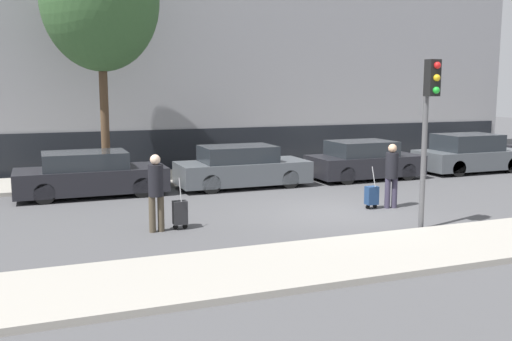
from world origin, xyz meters
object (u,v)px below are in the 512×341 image
(parked_car_2, at_px, (364,161))
(parked_car_3, at_px, (469,154))
(parked_car_1, at_px, (241,168))
(trolley_left, at_px, (180,213))
(parked_car_0, at_px, (90,175))
(trolley_right, at_px, (372,195))
(pedestrian_right, at_px, (392,172))
(traffic_light, at_px, (429,110))
(pedestrian_left, at_px, (156,188))

(parked_car_2, bearing_deg, parked_car_3, 0.01)
(parked_car_1, bearing_deg, trolley_left, -124.06)
(parked_car_0, bearing_deg, trolley_right, -34.03)
(parked_car_3, bearing_deg, pedestrian_right, -145.73)
(traffic_light, bearing_deg, pedestrian_right, 73.18)
(pedestrian_left, bearing_deg, parked_car_3, -164.01)
(pedestrian_right, bearing_deg, trolley_right, -179.94)
(pedestrian_left, xyz_separation_m, trolley_right, (5.89, 0.36, -0.64))
(parked_car_2, bearing_deg, parked_car_0, 178.70)
(parked_car_2, distance_m, parked_car_3, 4.69)
(parked_car_1, xyz_separation_m, traffic_light, (1.95, -6.89, 2.10))
(parked_car_1, distance_m, trolley_left, 5.75)
(trolley_right, distance_m, traffic_light, 3.42)
(pedestrian_right, bearing_deg, traffic_light, -95.98)
(parked_car_1, xyz_separation_m, pedestrian_right, (2.66, -4.55, 0.35))
(parked_car_0, relative_size, traffic_light, 1.14)
(pedestrian_left, relative_size, traffic_light, 0.46)
(parked_car_1, distance_m, pedestrian_left, 6.11)
(parked_car_1, height_order, pedestrian_right, pedestrian_right)
(trolley_right, bearing_deg, parked_car_1, 115.53)
(pedestrian_right, bearing_deg, parked_car_3, 45.11)
(trolley_right, bearing_deg, pedestrian_left, -176.54)
(trolley_left, relative_size, traffic_light, 0.31)
(trolley_left, bearing_deg, traffic_light, -22.40)
(trolley_left, height_order, traffic_light, traffic_light)
(pedestrian_right, distance_m, trolley_right, 0.84)
(parked_car_1, distance_m, parked_car_3, 9.32)
(parked_car_2, height_order, trolley_right, parked_car_2)
(parked_car_2, height_order, trolley_left, parked_car_2)
(parked_car_0, distance_m, trolley_right, 8.31)
(parked_car_3, height_order, pedestrian_left, pedestrian_left)
(parked_car_0, bearing_deg, trolley_left, -72.75)
(parked_car_3, xyz_separation_m, traffic_light, (-7.37, -6.88, 2.06))
(pedestrian_left, bearing_deg, traffic_light, 155.79)
(parked_car_2, relative_size, traffic_light, 1.02)
(parked_car_1, xyz_separation_m, parked_car_2, (4.63, -0.01, -0.00))
(pedestrian_right, xyz_separation_m, traffic_light, (-0.71, -2.35, 1.75))
(parked_car_2, height_order, traffic_light, traffic_light)
(parked_car_3, relative_size, traffic_light, 1.08)
(parked_car_3, height_order, pedestrian_right, pedestrian_right)
(parked_car_3, relative_size, pedestrian_left, 2.35)
(parked_car_1, relative_size, pedestrian_left, 2.42)
(parked_car_0, distance_m, pedestrian_left, 5.11)
(parked_car_1, xyz_separation_m, trolley_left, (-3.22, -4.76, -0.25))
(parked_car_3, relative_size, pedestrian_right, 2.38)
(parked_car_1, distance_m, traffic_light, 7.46)
(traffic_light, bearing_deg, trolley_right, 86.06)
(parked_car_3, distance_m, trolley_right, 8.46)
(parked_car_0, xyz_separation_m, parked_car_1, (4.76, -0.20, 0.01))
(pedestrian_left, relative_size, trolley_left, 1.47)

